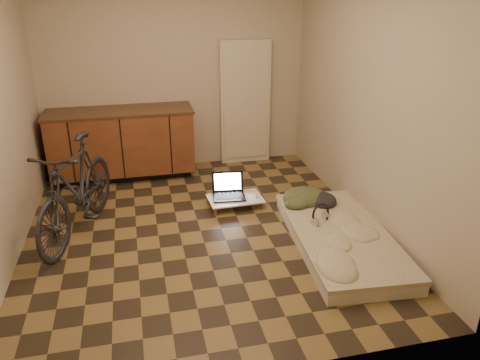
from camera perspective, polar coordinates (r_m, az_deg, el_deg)
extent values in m
cube|color=brown|center=(4.93, -4.82, -6.19)|extent=(3.50, 4.00, 0.00)
cube|color=#B9AA8E|center=(6.39, -8.01, 12.88)|extent=(3.50, 0.00, 2.60)
cube|color=#B9AA8E|center=(2.59, 0.98, -2.11)|extent=(3.50, 0.00, 2.60)
cube|color=#B9AA8E|center=(4.99, 15.23, 9.47)|extent=(0.00, 4.00, 2.60)
cube|color=black|center=(6.46, -13.79, 0.97)|extent=(1.70, 0.48, 0.10)
cube|color=#552B18|center=(6.27, -14.17, 4.56)|extent=(1.80, 0.60, 0.78)
cube|color=#442B19|center=(6.16, -14.53, 8.13)|extent=(1.84, 0.62, 0.03)
cube|color=beige|center=(6.58, 0.62, 9.38)|extent=(0.70, 0.10, 1.70)
imported|color=black|center=(4.91, -19.44, -0.49)|extent=(1.04, 1.77, 1.10)
cube|color=beige|center=(4.75, 12.13, -7.13)|extent=(1.01, 1.88, 0.11)
cube|color=beige|center=(4.71, 12.21, -6.30)|extent=(1.03, 1.90, 0.04)
cube|color=brown|center=(5.22, -3.06, -3.89)|extent=(0.03, 0.03, 0.09)
cube|color=brown|center=(5.51, -3.86, -2.35)|extent=(0.03, 0.03, 0.09)
cube|color=brown|center=(5.35, 2.79, -3.16)|extent=(0.03, 0.03, 0.09)
cube|color=brown|center=(5.64, 1.70, -1.70)|extent=(0.03, 0.03, 0.09)
cube|color=white|center=(5.40, -0.59, -2.26)|extent=(0.64, 0.43, 0.02)
cube|color=black|center=(5.40, -1.34, -2.07)|extent=(0.39, 0.30, 0.02)
cube|color=black|center=(5.49, -1.53, -0.18)|extent=(0.37, 0.11, 0.23)
cube|color=white|center=(5.49, -1.53, -0.18)|extent=(0.31, 0.08, 0.19)
ellipsoid|color=silver|center=(5.43, 1.89, -1.87)|extent=(0.07, 0.09, 0.03)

